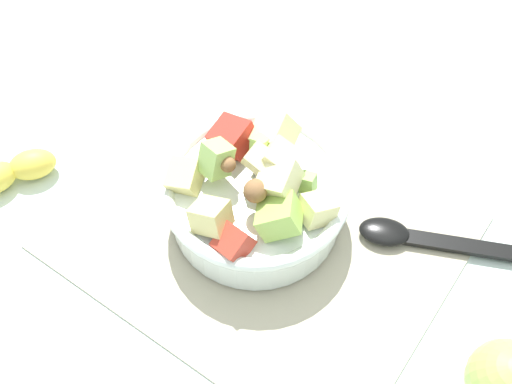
# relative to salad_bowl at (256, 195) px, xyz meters

# --- Properties ---
(ground_plane) EXTENTS (2.40, 2.40, 0.00)m
(ground_plane) POSITION_rel_salad_bowl_xyz_m (-0.02, 0.01, -0.05)
(ground_plane) COLOR silver
(placemat) EXTENTS (0.42, 0.34, 0.01)m
(placemat) POSITION_rel_salad_bowl_xyz_m (-0.02, 0.01, -0.04)
(placemat) COLOR #BCB299
(placemat) RESTS_ON ground_plane
(salad_bowl) EXTENTS (0.21, 0.21, 0.12)m
(salad_bowl) POSITION_rel_salad_bowl_xyz_m (0.00, 0.00, 0.00)
(salad_bowl) COLOR white
(salad_bowl) RESTS_ON placemat
(serving_spoon) EXTENTS (0.22, 0.12, 0.01)m
(serving_spoon) POSITION_rel_salad_bowl_xyz_m (-0.18, -0.08, -0.04)
(serving_spoon) COLOR black
(serving_spoon) RESTS_ON placemat
(whole_apple) EXTENTS (0.08, 0.08, 0.09)m
(whole_apple) POSITION_rel_salad_bowl_xyz_m (-0.31, 0.03, -0.01)
(whole_apple) COLOR #9EC656
(whole_apple) RESTS_ON ground_plane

